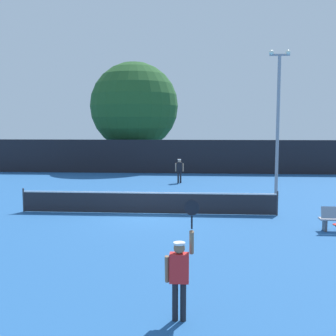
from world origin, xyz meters
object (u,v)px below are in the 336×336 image
(parked_car_far, at_px, (242,158))
(parked_car_near, at_px, (99,156))
(player_receiving, at_px, (179,169))
(player_serving, at_px, (180,269))
(large_tree, at_px, (134,106))
(light_pole, at_px, (278,113))
(parked_car_mid, at_px, (147,158))
(tennis_ball, at_px, (147,203))

(parked_car_far, bearing_deg, parked_car_near, 175.72)
(player_receiving, height_order, parked_car_far, parked_car_far)
(player_serving, height_order, parked_car_far, player_serving)
(parked_car_near, bearing_deg, large_tree, -41.53)
(light_pole, distance_m, parked_car_mid, 18.80)
(parked_car_near, height_order, parked_car_far, same)
(large_tree, height_order, parked_car_near, large_tree)
(tennis_ball, height_order, parked_car_far, parked_car_far)
(light_pole, xyz_separation_m, parked_car_mid, (-9.26, 15.92, -3.80))
(large_tree, distance_m, parked_car_mid, 5.31)
(light_pole, bearing_deg, large_tree, 126.05)
(large_tree, height_order, parked_car_far, large_tree)
(tennis_ball, bearing_deg, player_receiving, 80.03)
(player_receiving, distance_m, tennis_ball, 7.69)
(tennis_ball, distance_m, light_pole, 8.95)
(player_serving, distance_m, large_tree, 30.41)
(player_serving, xyz_separation_m, tennis_ball, (-2.14, 12.28, -1.02))
(parked_car_near, distance_m, parked_car_mid, 5.97)
(player_receiving, bearing_deg, tennis_ball, 80.03)
(light_pole, height_order, large_tree, large_tree)
(large_tree, bearing_deg, player_receiving, -65.11)
(large_tree, bearing_deg, parked_car_near, 134.42)
(parked_car_near, distance_m, parked_car_far, 14.63)
(large_tree, bearing_deg, tennis_ball, -79.46)
(tennis_ball, bearing_deg, light_pole, 25.06)
(player_serving, xyz_separation_m, parked_car_mid, (-4.42, 31.47, -0.28))
(parked_car_near, xyz_separation_m, parked_car_far, (14.54, -1.66, 0.00))
(tennis_ball, distance_m, parked_car_near, 23.12)
(player_receiving, bearing_deg, parked_car_mid, -72.89)
(light_pole, bearing_deg, player_receiving, 143.17)
(parked_car_mid, distance_m, parked_car_far, 9.22)
(parked_car_near, xyz_separation_m, parked_car_mid, (5.37, -2.62, 0.00))
(tennis_ball, relative_size, parked_car_far, 0.02)
(player_serving, bearing_deg, large_tree, 100.27)
(player_receiving, height_order, light_pole, light_pole)
(large_tree, xyz_separation_m, parked_car_near, (-4.42, 4.51, -4.87))
(player_receiving, distance_m, parked_car_near, 16.87)
(light_pole, relative_size, parked_car_mid, 1.81)
(parked_car_mid, bearing_deg, parked_car_far, 14.01)
(player_receiving, relative_size, parked_car_far, 0.38)
(player_serving, xyz_separation_m, parked_car_near, (-9.78, 34.09, -0.28))
(tennis_ball, height_order, light_pole, light_pole)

